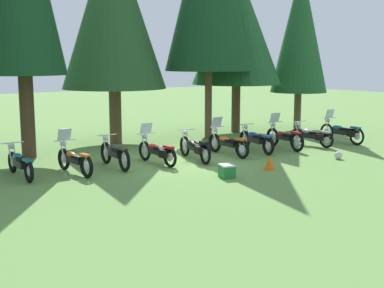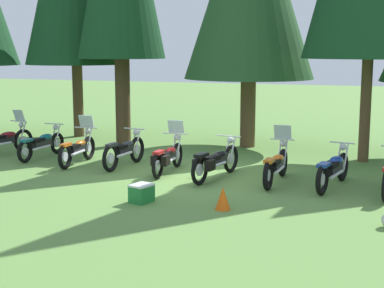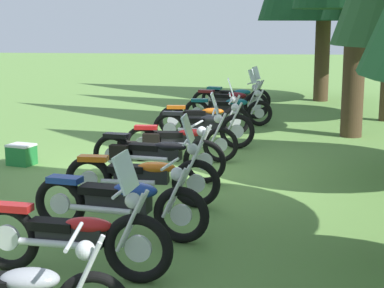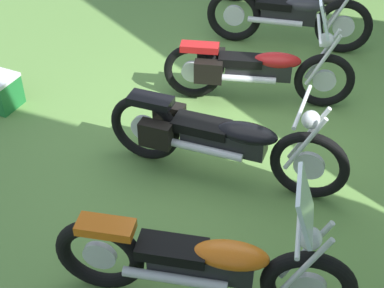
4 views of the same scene
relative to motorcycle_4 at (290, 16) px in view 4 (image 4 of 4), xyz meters
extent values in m
plane|color=#608C42|center=(2.16, -0.33, -0.45)|extent=(80.00, 80.00, 0.00)
torus|color=black|center=(0.05, 0.72, -0.08)|extent=(0.16, 0.76, 0.76)
cylinder|color=silver|center=(0.05, 0.72, -0.08)|extent=(0.07, 0.29, 0.29)
torus|color=black|center=(-0.06, -0.75, -0.08)|extent=(0.16, 0.76, 0.76)
cylinder|color=silver|center=(-0.06, -0.75, -0.08)|extent=(0.07, 0.29, 0.29)
cube|color=black|center=(0.00, -0.02, 0.03)|extent=(0.22, 0.74, 0.24)
ellipsoid|color=#2D2D33|center=(0.01, 0.19, 0.17)|extent=(0.25, 0.53, 0.18)
cube|color=black|center=(-0.02, -0.22, 0.14)|extent=(0.23, 0.50, 0.10)
cylinder|color=silver|center=(-0.02, 0.66, 0.22)|extent=(0.07, 0.34, 0.65)
cylinder|color=silver|center=(0.11, 0.66, 0.22)|extent=(0.07, 0.34, 0.65)
cylinder|color=silver|center=(0.09, -0.19, -0.06)|extent=(0.13, 0.73, 0.08)
torus|color=black|center=(1.42, 0.45, -0.11)|extent=(0.12, 0.69, 0.69)
cylinder|color=silver|center=(1.42, 0.45, -0.11)|extent=(0.06, 0.27, 0.27)
torus|color=black|center=(1.46, -1.08, -0.11)|extent=(0.12, 0.69, 0.69)
cylinder|color=silver|center=(1.46, -1.08, -0.11)|extent=(0.06, 0.27, 0.27)
cube|color=black|center=(1.44, -0.32, -0.01)|extent=(0.21, 0.76, 0.21)
ellipsoid|color=#B21919|center=(1.43, -0.11, 0.12)|extent=(0.25, 0.55, 0.17)
cube|color=black|center=(1.45, -0.53, 0.09)|extent=(0.23, 0.51, 0.10)
cube|color=#B21919|center=(1.46, -1.00, 0.22)|extent=(0.18, 0.44, 0.08)
cylinder|color=silver|center=(1.35, 0.39, 0.19)|extent=(0.05, 0.34, 0.65)
cylinder|color=silver|center=(1.49, 0.39, 0.19)|extent=(0.05, 0.34, 0.65)
cylinder|color=silver|center=(1.42, 0.31, 0.53)|extent=(0.72, 0.06, 0.04)
sphere|color=silver|center=(1.42, 0.40, 0.41)|extent=(0.17, 0.17, 0.17)
cylinder|color=silver|center=(1.56, -0.48, -0.09)|extent=(0.10, 0.76, 0.08)
cube|color=silver|center=(1.42, 0.33, 0.71)|extent=(0.44, 0.16, 0.39)
cube|color=black|center=(1.31, -0.89, -0.01)|extent=(0.15, 0.32, 0.26)
cube|color=black|center=(1.60, -0.88, -0.01)|extent=(0.15, 0.32, 0.26)
torus|color=black|center=(3.02, 0.27, -0.08)|extent=(0.24, 0.76, 0.75)
cylinder|color=silver|center=(3.02, 0.27, -0.08)|extent=(0.11, 0.30, 0.29)
torus|color=black|center=(2.70, -1.38, -0.08)|extent=(0.24, 0.76, 0.75)
cylinder|color=silver|center=(2.70, -1.38, -0.08)|extent=(0.11, 0.30, 0.29)
cube|color=black|center=(2.86, -0.55, 0.01)|extent=(0.38, 0.86, 0.21)
ellipsoid|color=black|center=(2.90, -0.33, 0.14)|extent=(0.39, 0.64, 0.16)
cube|color=black|center=(2.81, -0.78, 0.11)|extent=(0.36, 0.60, 0.10)
cube|color=black|center=(2.71, -1.30, 0.28)|extent=(0.29, 0.47, 0.08)
cylinder|color=silver|center=(2.93, 0.23, 0.22)|extent=(0.11, 0.34, 0.65)
cylinder|color=silver|center=(3.09, 0.20, 0.22)|extent=(0.11, 0.34, 0.65)
cylinder|color=silver|center=(3.00, 0.14, 0.56)|extent=(0.69, 0.17, 0.04)
sphere|color=silver|center=(3.01, 0.22, 0.44)|extent=(0.20, 0.20, 0.17)
cylinder|color=silver|center=(2.96, -0.76, -0.06)|extent=(0.24, 0.83, 0.08)
cube|color=black|center=(2.56, -1.15, 0.02)|extent=(0.20, 0.34, 0.26)
cube|color=black|center=(2.91, -1.22, 0.02)|extent=(0.20, 0.34, 0.26)
torus|color=black|center=(4.43, 0.27, -0.09)|extent=(0.14, 0.73, 0.73)
cylinder|color=silver|center=(4.43, 0.27, -0.09)|extent=(0.06, 0.27, 0.27)
torus|color=black|center=(4.38, -1.36, -0.09)|extent=(0.14, 0.73, 0.73)
cylinder|color=silver|center=(4.38, -1.36, -0.09)|extent=(0.06, 0.27, 0.27)
cube|color=black|center=(4.41, -0.54, 0.00)|extent=(0.23, 0.81, 0.21)
ellipsoid|color=#D16014|center=(4.41, -0.32, 0.13)|extent=(0.28, 0.58, 0.17)
cube|color=black|center=(4.40, -0.77, 0.10)|extent=(0.26, 0.54, 0.10)
cube|color=#D16014|center=(4.39, -1.28, 0.24)|extent=(0.21, 0.45, 0.08)
cylinder|color=silver|center=(4.35, 0.21, 0.21)|extent=(0.05, 0.34, 0.65)
cylinder|color=silver|center=(4.51, 0.21, 0.21)|extent=(0.05, 0.34, 0.65)
cylinder|color=silver|center=(4.43, 0.13, 0.54)|extent=(0.63, 0.05, 0.04)
sphere|color=silver|center=(4.43, 0.22, 0.42)|extent=(0.17, 0.17, 0.17)
cylinder|color=silver|center=(4.53, -0.73, -0.07)|extent=(0.10, 0.81, 0.08)
cube|color=silver|center=(4.43, 0.15, 0.72)|extent=(0.44, 0.16, 0.39)
camera|label=1|loc=(-7.84, -14.96, 3.06)|focal=48.47mm
camera|label=2|loc=(7.05, -14.35, 2.83)|focal=53.66mm
camera|label=3|loc=(13.33, 1.15, 2.27)|focal=58.89mm
camera|label=4|loc=(7.26, -0.15, 3.39)|focal=53.73mm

